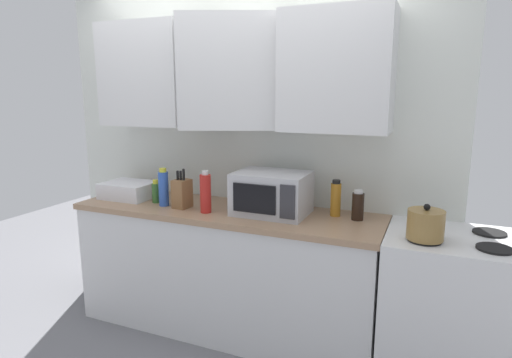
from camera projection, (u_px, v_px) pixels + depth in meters
name	position (u px, v px, depth m)	size (l,w,h in m)	color
wall_back_with_cabinets	(239.00, 110.00, 3.06)	(3.04, 0.57, 2.60)	silver
counter_run	(226.00, 269.00, 3.08)	(2.17, 0.63, 0.90)	silver
stove_range	(450.00, 311.00, 2.50)	(0.76, 0.64, 0.91)	silver
kettle	(426.00, 225.00, 2.33)	(0.20, 0.20, 0.20)	olive
microwave	(272.00, 193.00, 2.85)	(0.48, 0.37, 0.28)	#B7B7BC
dish_rack	(129.00, 190.00, 3.30)	(0.38, 0.30, 0.12)	silver
knife_block	(182.00, 193.00, 3.01)	(0.11, 0.13, 0.28)	brown
bottle_soy_dark	(358.00, 206.00, 2.72)	(0.08, 0.08, 0.19)	black
bottle_red_sauce	(206.00, 193.00, 2.88)	(0.07, 0.07, 0.29)	red
bottle_amber_vinegar	(336.00, 199.00, 2.80)	(0.07, 0.07, 0.24)	#AD701E
bottle_blue_cleaner	(164.00, 188.00, 3.06)	(0.07, 0.07, 0.27)	#2D56B7
bottle_green_oil	(156.00, 192.00, 3.15)	(0.06, 0.06, 0.17)	#386B2D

